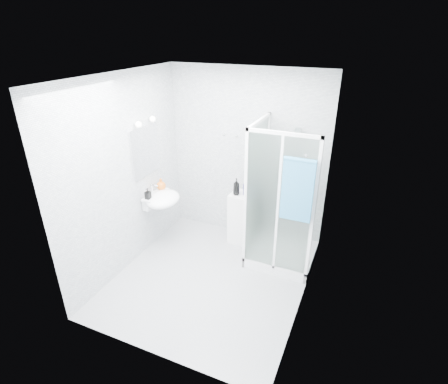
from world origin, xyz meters
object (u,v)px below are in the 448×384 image
at_px(storage_cabinet, 242,218).
at_px(shampoo_bottle_b, 248,186).
at_px(hand_towel, 297,189).
at_px(shower_enclosure, 276,233).
at_px(soap_dispenser_black, 148,194).
at_px(wall_basin, 161,199).
at_px(soap_dispenser_orange, 161,184).
at_px(shampoo_bottle_a, 236,187).

height_order(storage_cabinet, shampoo_bottle_b, shampoo_bottle_b).
distance_m(hand_towel, shampoo_bottle_b, 1.19).
xyz_separation_m(storage_cabinet, hand_towel, (0.93, -0.68, 0.96)).
bearing_deg(storage_cabinet, shower_enclosure, -19.51).
height_order(shampoo_bottle_b, soap_dispenser_black, shampoo_bottle_b).
distance_m(wall_basin, hand_towel, 2.04).
bearing_deg(soap_dispenser_orange, shower_enclosure, 5.16).
distance_m(shower_enclosure, shampoo_bottle_a, 0.89).
distance_m(soap_dispenser_orange, soap_dispenser_black, 0.33).
xyz_separation_m(shampoo_bottle_a, soap_dispenser_black, (-1.05, -0.72, 0.00)).
distance_m(wall_basin, soap_dispenser_black, 0.25).
bearing_deg(soap_dispenser_orange, shampoo_bottle_a, 20.31).
relative_size(soap_dispenser_orange, soap_dispenser_black, 1.13).
distance_m(shower_enclosure, soap_dispenser_black, 1.89).
height_order(wall_basin, shampoo_bottle_a, shampoo_bottle_a).
bearing_deg(hand_towel, soap_dispenser_orange, 173.25).
bearing_deg(shampoo_bottle_a, shampoo_bottle_b, 27.49).
bearing_deg(storage_cabinet, shampoo_bottle_b, 28.73).
relative_size(shower_enclosure, hand_towel, 2.53).
bearing_deg(soap_dispenser_orange, wall_basin, -59.13).
relative_size(shampoo_bottle_b, soap_dispenser_orange, 1.46).
bearing_deg(shampoo_bottle_a, storage_cabinet, 30.31).
distance_m(shower_enclosure, hand_towel, 1.04).
height_order(shower_enclosure, soap_dispenser_orange, shower_enclosure).
xyz_separation_m(storage_cabinet, soap_dispenser_orange, (-1.12, -0.43, 0.55)).
xyz_separation_m(wall_basin, soap_dispenser_black, (-0.10, -0.17, 0.15)).
relative_size(storage_cabinet, soap_dispenser_orange, 4.52).
relative_size(shower_enclosure, shampoo_bottle_a, 7.82).
bearing_deg(shower_enclosure, shampoo_bottle_b, 150.53).
relative_size(storage_cabinet, hand_towel, 1.02).
bearing_deg(shower_enclosure, shampoo_bottle_a, 161.87).
height_order(storage_cabinet, shampoo_bottle_a, shampoo_bottle_a).
bearing_deg(shampoo_bottle_b, shower_enclosure, -29.47).
height_order(wall_basin, soap_dispenser_black, soap_dispenser_black).
bearing_deg(soap_dispenser_black, shower_enclosure, 15.61).
bearing_deg(wall_basin, hand_towel, -2.48).
distance_m(hand_towel, soap_dispenser_orange, 2.11).
height_order(shower_enclosure, shampoo_bottle_a, shower_enclosure).
bearing_deg(soap_dispenser_black, shampoo_bottle_a, 34.37).
bearing_deg(soap_dispenser_orange, soap_dispenser_black, -90.88).
xyz_separation_m(shower_enclosure, shampoo_bottle_b, (-0.55, 0.31, 0.49)).
height_order(wall_basin, shampoo_bottle_b, shampoo_bottle_b).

